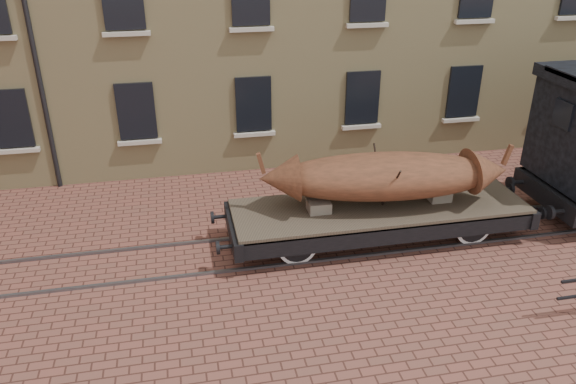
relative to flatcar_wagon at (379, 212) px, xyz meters
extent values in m
plane|color=brown|center=(0.14, 0.00, -0.77)|extent=(90.00, 90.00, 0.00)
cube|color=black|center=(-9.36, 4.96, 1.43)|extent=(1.10, 0.12, 1.70)
cube|color=#BBB3A0|center=(-9.36, 4.90, 0.48)|extent=(1.30, 0.18, 0.12)
cube|color=black|center=(-5.86, 4.96, 1.43)|extent=(1.10, 0.12, 1.70)
cube|color=#BBB3A0|center=(-5.86, 4.90, 0.48)|extent=(1.30, 0.18, 0.12)
cube|color=black|center=(-2.36, 4.96, 1.43)|extent=(1.10, 0.12, 1.70)
cube|color=#BBB3A0|center=(-2.36, 4.90, 0.48)|extent=(1.30, 0.18, 0.12)
cube|color=black|center=(1.14, 4.96, 1.43)|extent=(1.10, 0.12, 1.70)
cube|color=#BBB3A0|center=(1.14, 4.90, 0.48)|extent=(1.30, 0.18, 0.12)
cube|color=black|center=(4.64, 4.96, 1.43)|extent=(1.10, 0.12, 1.70)
cube|color=#BBB3A0|center=(4.64, 4.90, 0.48)|extent=(1.30, 0.18, 0.12)
cube|color=black|center=(8.14, 4.96, 1.43)|extent=(1.10, 0.12, 1.70)
cube|color=#BBB3A0|center=(8.14, 4.90, 0.48)|extent=(1.30, 0.18, 0.12)
cube|color=#BBB3A0|center=(-5.86, 4.90, 3.68)|extent=(1.30, 0.18, 0.12)
cube|color=#BBB3A0|center=(-2.36, 4.90, 3.68)|extent=(1.30, 0.18, 0.12)
cube|color=#BBB3A0|center=(1.14, 4.90, 3.68)|extent=(1.30, 0.18, 0.12)
cube|color=#BBB3A0|center=(4.64, 4.90, 3.68)|extent=(1.30, 0.18, 0.12)
cube|color=#BBB3A0|center=(8.14, 4.90, 3.68)|extent=(1.30, 0.18, 0.12)
cube|color=#59595E|center=(0.14, -0.72, -0.74)|extent=(30.00, 0.08, 0.06)
cube|color=#59595E|center=(0.14, 0.72, -0.74)|extent=(30.00, 0.08, 0.06)
cube|color=#4F4234|center=(0.00, 0.00, 0.14)|extent=(7.24, 2.13, 0.12)
cube|color=black|center=(0.00, -0.99, -0.09)|extent=(7.24, 0.15, 0.43)
cube|color=black|center=(0.00, 0.99, -0.09)|extent=(7.24, 0.15, 0.43)
cube|color=black|center=(-3.62, 0.00, -0.09)|extent=(0.21, 2.22, 0.43)
cylinder|color=black|center=(-3.89, -0.72, -0.09)|extent=(0.34, 0.10, 0.10)
cylinder|color=black|center=(-4.06, -0.72, -0.09)|extent=(0.08, 0.31, 0.31)
cylinder|color=black|center=(-3.89, 0.72, -0.09)|extent=(0.34, 0.10, 0.10)
cylinder|color=black|center=(-4.06, 0.72, -0.09)|extent=(0.08, 0.31, 0.31)
cube|color=black|center=(3.62, 0.00, -0.09)|extent=(0.21, 2.22, 0.43)
cylinder|color=black|center=(3.89, -0.72, -0.09)|extent=(0.34, 0.10, 0.10)
cylinder|color=black|center=(4.06, -0.72, -0.09)|extent=(0.08, 0.31, 0.31)
cylinder|color=black|center=(3.89, 0.72, -0.09)|extent=(0.34, 0.10, 0.10)
cylinder|color=black|center=(4.06, 0.72, -0.09)|extent=(0.08, 0.31, 0.31)
cylinder|color=black|center=(-2.22, 0.00, -0.31)|extent=(0.10, 1.84, 0.10)
cylinder|color=white|center=(-2.22, -0.72, -0.31)|extent=(0.93, 0.07, 0.93)
cylinder|color=black|center=(-2.22, -0.72, -0.31)|extent=(0.76, 0.10, 0.76)
cube|color=black|center=(-2.22, -0.84, -0.08)|extent=(0.87, 0.08, 0.10)
cylinder|color=white|center=(-2.22, 0.72, -0.31)|extent=(0.93, 0.07, 0.93)
cylinder|color=black|center=(-2.22, 0.72, -0.31)|extent=(0.76, 0.10, 0.76)
cube|color=black|center=(-2.22, 0.84, -0.08)|extent=(0.87, 0.08, 0.10)
cylinder|color=black|center=(2.22, 0.00, -0.31)|extent=(0.10, 1.84, 0.10)
cylinder|color=white|center=(2.22, -0.72, -0.31)|extent=(0.93, 0.07, 0.93)
cylinder|color=black|center=(2.22, -0.72, -0.31)|extent=(0.76, 0.10, 0.76)
cube|color=black|center=(2.22, -0.84, -0.08)|extent=(0.87, 0.08, 0.10)
cylinder|color=white|center=(2.22, 0.72, -0.31)|extent=(0.93, 0.07, 0.93)
cylinder|color=black|center=(2.22, 0.72, -0.31)|extent=(0.76, 0.10, 0.76)
cube|color=black|center=(2.22, 0.84, -0.08)|extent=(0.87, 0.08, 0.10)
cube|color=black|center=(0.00, 0.00, -0.24)|extent=(3.86, 0.06, 0.06)
cube|color=#6B6355|center=(-1.55, 0.00, 0.33)|extent=(0.53, 0.48, 0.27)
cube|color=#6B6355|center=(1.55, 0.00, 0.33)|extent=(0.53, 0.48, 0.27)
ellipsoid|color=brown|center=(0.08, 0.00, 0.97)|extent=(5.55, 2.28, 1.08)
cone|color=brown|center=(-2.46, 0.29, 1.01)|extent=(1.04, 1.12, 1.02)
cube|color=brown|center=(-2.87, 0.34, 1.41)|extent=(0.23, 0.14, 0.52)
cone|color=brown|center=(2.62, -0.29, 1.01)|extent=(1.04, 1.12, 1.02)
cube|color=brown|center=(3.04, -0.34, 1.41)|extent=(0.23, 0.14, 0.52)
cylinder|color=black|center=(0.08, -0.44, 0.84)|extent=(0.05, 0.92, 1.31)
cylinder|color=black|center=(0.08, 0.44, 0.84)|extent=(0.05, 0.92, 1.31)
cube|color=black|center=(4.62, 0.00, 0.00)|extent=(0.24, 2.66, 0.50)
cylinder|color=black|center=(4.12, -0.89, 0.00)|extent=(0.09, 0.35, 0.35)
cylinder|color=black|center=(4.12, 0.89, 0.00)|extent=(0.09, 0.35, 0.35)
cylinder|color=white|center=(5.84, 0.72, -0.24)|extent=(1.06, 0.08, 1.06)
cylinder|color=black|center=(5.84, 0.72, -0.24)|extent=(0.87, 0.11, 0.87)
cube|color=black|center=(4.60, 0.00, 2.22)|extent=(0.09, 0.66, 0.66)
camera|label=1|loc=(-4.69, -11.57, 6.50)|focal=35.00mm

